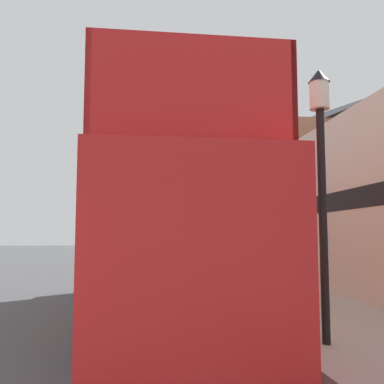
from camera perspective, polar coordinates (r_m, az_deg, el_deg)
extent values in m
plane|color=#4C4C4F|center=(24.15, -13.53, -9.82)|extent=(144.00, 144.00, 0.00)
cube|color=#ADAAA3|center=(21.37, 3.83, -10.33)|extent=(3.38, 108.00, 0.14)
cube|color=#9E664C|center=(30.28, 9.67, -2.82)|extent=(6.00, 24.39, 6.56)
pyramid|color=#2D2D33|center=(30.82, 9.53, 5.44)|extent=(6.00, 24.39, 2.31)
cube|color=red|center=(10.23, -3.78, -7.14)|extent=(2.57, 11.52, 2.54)
cube|color=yellow|center=(9.66, -3.55, -6.47)|extent=(2.54, 6.35, 0.45)
cube|color=black|center=(10.24, -3.75, -2.82)|extent=(2.59, 10.60, 0.70)
cube|color=red|center=(10.29, -3.73, 0.24)|extent=(2.56, 10.60, 0.10)
cube|color=red|center=(10.37, -10.31, 3.96)|extent=(0.18, 10.57, 1.22)
cube|color=red|center=(10.52, 2.80, 3.73)|extent=(0.18, 10.57, 1.22)
cube|color=red|center=(5.29, 0.24, 13.32)|extent=(2.46, 0.10, 1.22)
cube|color=red|center=(14.81, -4.88, 1.00)|extent=(2.47, 1.63, 1.22)
cylinder|color=black|center=(13.84, -9.47, -11.07)|extent=(0.29, 0.97, 0.97)
cylinder|color=black|center=(13.95, -0.18, -11.10)|extent=(0.29, 0.97, 0.97)
cylinder|color=black|center=(7.01, -11.37, -16.37)|extent=(0.29, 0.97, 0.97)
cylinder|color=black|center=(7.22, 7.16, -16.12)|extent=(0.29, 0.97, 0.97)
cube|color=navy|center=(19.77, -3.54, -9.25)|extent=(1.77, 4.13, 0.77)
cube|color=black|center=(19.62, -3.52, -7.40)|extent=(1.52, 2.00, 0.52)
cylinder|color=black|center=(21.04, -5.82, -9.65)|extent=(0.21, 0.68, 0.68)
cylinder|color=black|center=(21.10, -1.55, -9.66)|extent=(0.21, 0.68, 0.68)
cylinder|color=black|center=(18.51, -5.83, -10.19)|extent=(0.21, 0.68, 0.68)
cylinder|color=black|center=(18.57, -0.97, -10.20)|extent=(0.21, 0.68, 0.68)
cylinder|color=#232328|center=(11.36, 11.67, -11.69)|extent=(0.13, 0.13, 0.90)
cylinder|color=#232328|center=(11.42, 12.57, -11.64)|extent=(0.13, 0.13, 0.90)
cube|color=#2D3856|center=(11.34, 12.04, -7.63)|extent=(0.49, 0.27, 0.71)
sphere|color=tan|center=(11.33, 11.98, -5.21)|extent=(0.25, 0.25, 0.25)
cylinder|color=black|center=(7.43, 16.31, -3.89)|extent=(0.13, 0.13, 3.72)
cylinder|color=silver|center=(7.78, 15.87, 11.67)|extent=(0.32, 0.32, 0.45)
cone|color=black|center=(7.88, 15.80, 14.00)|extent=(0.35, 0.35, 0.22)
cylinder|color=black|center=(14.31, 4.70, -4.54)|extent=(0.13, 0.13, 3.88)
cylinder|color=silver|center=(14.52, 4.63, 4.04)|extent=(0.32, 0.32, 0.45)
cone|color=black|center=(14.58, 4.62, 5.34)|extent=(0.35, 0.35, 0.22)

